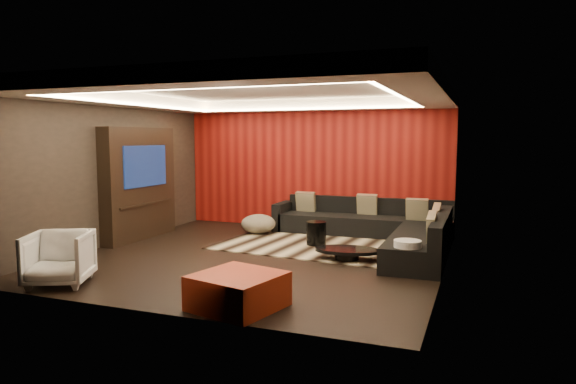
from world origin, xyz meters
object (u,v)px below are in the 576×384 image
at_px(sectional_sofa, 382,229).
at_px(white_side_table, 407,257).
at_px(coffee_table, 347,254).
at_px(drum_stool, 316,233).
at_px(armchair, 59,258).
at_px(orange_ottoman, 238,291).

bearing_deg(sectional_sofa, white_side_table, -70.06).
xyz_separation_m(white_side_table, sectional_sofa, (-0.77, 2.11, 0.01)).
xyz_separation_m(coffee_table, sectional_sofa, (0.27, 1.61, 0.15)).
distance_m(drum_stool, armchair, 4.45).
bearing_deg(coffee_table, white_side_table, -25.78).
bearing_deg(orange_ottoman, drum_stool, 93.27).
bearing_deg(orange_ottoman, armchair, 180.00).
height_order(orange_ottoman, sectional_sofa, sectional_sofa).
height_order(armchair, sectional_sofa, sectional_sofa).
relative_size(drum_stool, armchair, 0.54).
bearing_deg(drum_stool, coffee_table, -48.53).
distance_m(coffee_table, white_side_table, 1.16).
bearing_deg(orange_ottoman, sectional_sofa, 78.56).
xyz_separation_m(white_side_table, orange_ottoman, (-1.65, -2.25, -0.05)).
height_order(white_side_table, orange_ottoman, white_side_table).
relative_size(drum_stool, white_side_table, 0.86).
xyz_separation_m(drum_stool, armchair, (-2.50, -3.69, 0.13)).
xyz_separation_m(coffee_table, orange_ottoman, (-0.61, -2.75, 0.10)).
distance_m(drum_stool, white_side_table, 2.35).
relative_size(armchair, sectional_sofa, 0.22).
bearing_deg(armchair, white_side_table, 2.07).
xyz_separation_m(white_side_table, armchair, (-4.35, -2.25, 0.11)).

